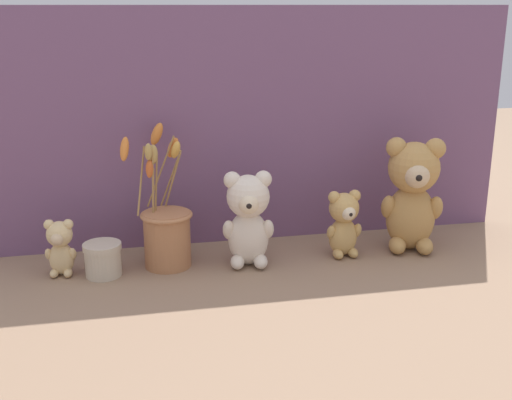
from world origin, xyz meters
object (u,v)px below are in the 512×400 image
object	(u,v)px
decorative_tin_tall	(103,259)
teddy_bear_large	(412,192)
teddy_bear_medium	(248,217)
teddy_bear_small	(344,222)
flower_vase	(166,230)
teddy_bear_tiny	(60,246)

from	to	relation	value
decorative_tin_tall	teddy_bear_large	bearing A→B (deg)	0.82
teddy_bear_medium	decorative_tin_tall	xyz separation A→B (m)	(-0.33, 0.00, -0.08)
teddy_bear_small	decorative_tin_tall	world-z (taller)	teddy_bear_small
flower_vase	teddy_bear_medium	bearing A→B (deg)	-10.16
teddy_bear_small	teddy_bear_tiny	distance (m)	0.65
teddy_bear_medium	teddy_bear_tiny	distance (m)	0.42
flower_vase	decorative_tin_tall	bearing A→B (deg)	-168.90
teddy_bear_tiny	teddy_bear_medium	bearing A→B (deg)	-3.51
teddy_bear_medium	teddy_bear_small	size ratio (longest dim) A/B	1.37
teddy_bear_medium	flower_vase	world-z (taller)	flower_vase
teddy_bear_small	teddy_bear_medium	bearing A→B (deg)	-178.18
teddy_bear_medium	teddy_bear_tiny	size ratio (longest dim) A/B	1.71
teddy_bear_small	flower_vase	xyz separation A→B (m)	(-0.42, 0.03, 0.00)
teddy_bear_tiny	decorative_tin_tall	xyz separation A→B (m)	(0.09, -0.02, -0.03)
teddy_bear_small	teddy_bear_tiny	world-z (taller)	teddy_bear_small
teddy_bear_medium	flower_vase	size ratio (longest dim) A/B	0.69
teddy_bear_large	decorative_tin_tall	world-z (taller)	teddy_bear_large
teddy_bear_medium	decorative_tin_tall	size ratio (longest dim) A/B	2.62
flower_vase	teddy_bear_small	bearing A→B (deg)	-3.51
teddy_bear_small	decorative_tin_tall	distance (m)	0.56
teddy_bear_medium	teddy_bear_large	bearing A→B (deg)	2.15
teddy_bear_tiny	teddy_bear_small	bearing A→B (deg)	-1.60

